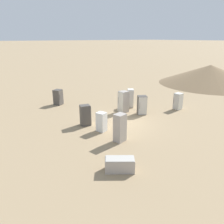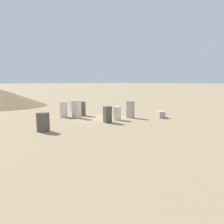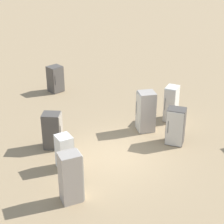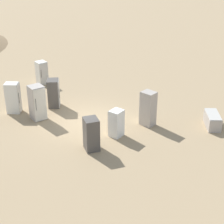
{
  "view_description": "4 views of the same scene",
  "coord_description": "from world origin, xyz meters",
  "px_view_note": "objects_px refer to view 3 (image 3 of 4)",
  "views": [
    {
      "loc": [
        -10.11,
        -12.94,
        6.46
      ],
      "look_at": [
        -1.03,
        -0.06,
        1.07
      ],
      "focal_mm": 35.0,
      "sensor_mm": 36.0,
      "label": 1
    },
    {
      "loc": [
        -19.0,
        14.78,
        4.0
      ],
      "look_at": [
        -1.35,
        -0.63,
        0.74
      ],
      "focal_mm": 35.0,
      "sensor_mm": 36.0,
      "label": 2
    },
    {
      "loc": [
        -2.68,
        -13.19,
        8.41
      ],
      "look_at": [
        -0.27,
        0.23,
        1.91
      ],
      "focal_mm": 60.0,
      "sensor_mm": 36.0,
      "label": 3
    },
    {
      "loc": [
        -15.9,
        8.74,
        9.38
      ],
      "look_at": [
        -1.28,
        -0.95,
        0.8
      ],
      "focal_mm": 60.0,
      "sensor_mm": 36.0,
      "label": 4
    }
  ],
  "objects_px": {
    "discarded_fridge_0": "(171,104)",
    "discarded_fridge_7": "(71,177)",
    "discarded_fridge_2": "(53,131)",
    "discarded_fridge_8": "(176,126)",
    "discarded_fridge_5": "(146,111)",
    "discarded_fridge_1": "(55,79)",
    "discarded_fridge_6": "(65,152)"
  },
  "relations": [
    {
      "from": "discarded_fridge_6",
      "to": "discarded_fridge_7",
      "type": "relative_size",
      "value": 0.75
    },
    {
      "from": "discarded_fridge_2",
      "to": "discarded_fridge_6",
      "type": "height_order",
      "value": "discarded_fridge_2"
    },
    {
      "from": "discarded_fridge_6",
      "to": "discarded_fridge_1",
      "type": "bearing_deg",
      "value": 160.15
    },
    {
      "from": "discarded_fridge_5",
      "to": "discarded_fridge_8",
      "type": "xyz_separation_m",
      "value": [
        0.97,
        -1.43,
        -0.13
      ]
    },
    {
      "from": "discarded_fridge_6",
      "to": "discarded_fridge_7",
      "type": "xyz_separation_m",
      "value": [
        0.09,
        -2.07,
        0.23
      ]
    },
    {
      "from": "discarded_fridge_5",
      "to": "discarded_fridge_7",
      "type": "xyz_separation_m",
      "value": [
        -3.84,
        -4.57,
        -0.02
      ]
    },
    {
      "from": "discarded_fridge_5",
      "to": "discarded_fridge_7",
      "type": "height_order",
      "value": "discarded_fridge_5"
    },
    {
      "from": "discarded_fridge_2",
      "to": "discarded_fridge_0",
      "type": "bearing_deg",
      "value": 119.9
    },
    {
      "from": "discarded_fridge_5",
      "to": "discarded_fridge_6",
      "type": "distance_m",
      "value": 4.66
    },
    {
      "from": "discarded_fridge_5",
      "to": "discarded_fridge_7",
      "type": "bearing_deg",
      "value": 137.89
    },
    {
      "from": "discarded_fridge_1",
      "to": "discarded_fridge_6",
      "type": "xyz_separation_m",
      "value": [
        0.01,
        -8.11,
        -0.06
      ]
    },
    {
      "from": "discarded_fridge_0",
      "to": "discarded_fridge_1",
      "type": "bearing_deg",
      "value": -5.53
    },
    {
      "from": "discarded_fridge_8",
      "to": "discarded_fridge_6",
      "type": "bearing_deg",
      "value": 41.77
    },
    {
      "from": "discarded_fridge_5",
      "to": "discarded_fridge_6",
      "type": "height_order",
      "value": "discarded_fridge_5"
    },
    {
      "from": "discarded_fridge_0",
      "to": "discarded_fridge_2",
      "type": "height_order",
      "value": "discarded_fridge_0"
    },
    {
      "from": "discarded_fridge_1",
      "to": "discarded_fridge_5",
      "type": "distance_m",
      "value": 6.86
    },
    {
      "from": "discarded_fridge_0",
      "to": "discarded_fridge_7",
      "type": "relative_size",
      "value": 0.94
    },
    {
      "from": "discarded_fridge_1",
      "to": "discarded_fridge_6",
      "type": "relative_size",
      "value": 1.08
    },
    {
      "from": "discarded_fridge_6",
      "to": "discarded_fridge_7",
      "type": "bearing_deg",
      "value": -17.42
    },
    {
      "from": "discarded_fridge_1",
      "to": "discarded_fridge_7",
      "type": "relative_size",
      "value": 0.82
    },
    {
      "from": "discarded_fridge_0",
      "to": "discarded_fridge_6",
      "type": "xyz_separation_m",
      "value": [
        -5.43,
        -3.3,
        -0.18
      ]
    },
    {
      "from": "discarded_fridge_0",
      "to": "discarded_fridge_7",
      "type": "distance_m",
      "value": 7.58
    },
    {
      "from": "discarded_fridge_0",
      "to": "discarded_fridge_1",
      "type": "relative_size",
      "value": 1.15
    },
    {
      "from": "discarded_fridge_1",
      "to": "discarded_fridge_6",
      "type": "height_order",
      "value": "discarded_fridge_1"
    },
    {
      "from": "discarded_fridge_7",
      "to": "discarded_fridge_8",
      "type": "height_order",
      "value": "discarded_fridge_7"
    },
    {
      "from": "discarded_fridge_0",
      "to": "discarded_fridge_6",
      "type": "bearing_deg",
      "value": 67.22
    },
    {
      "from": "discarded_fridge_6",
      "to": "discarded_fridge_8",
      "type": "height_order",
      "value": "discarded_fridge_8"
    },
    {
      "from": "discarded_fridge_1",
      "to": "discarded_fridge_5",
      "type": "xyz_separation_m",
      "value": [
        3.94,
        -5.62,
        0.2
      ]
    },
    {
      "from": "discarded_fridge_2",
      "to": "discarded_fridge_7",
      "type": "xyz_separation_m",
      "value": [
        0.49,
        -3.75,
        0.14
      ]
    },
    {
      "from": "discarded_fridge_0",
      "to": "discarded_fridge_2",
      "type": "xyz_separation_m",
      "value": [
        -5.84,
        -1.62,
        -0.08
      ]
    },
    {
      "from": "discarded_fridge_5",
      "to": "discarded_fridge_8",
      "type": "distance_m",
      "value": 1.73
    },
    {
      "from": "discarded_fridge_2",
      "to": "discarded_fridge_8",
      "type": "height_order",
      "value": "discarded_fridge_8"
    }
  ]
}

